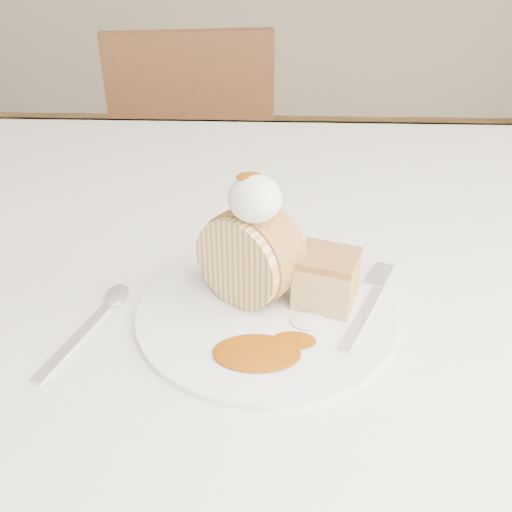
{
  "coord_description": "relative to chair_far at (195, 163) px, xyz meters",
  "views": [
    {
      "loc": [
        0.01,
        -0.38,
        1.09
      ],
      "look_at": [
        -0.0,
        0.08,
        0.81
      ],
      "focal_mm": 40.0,
      "sensor_mm": 36.0,
      "label": 1
    }
  ],
  "objects": [
    {
      "name": "spoon",
      "position": [
        0.04,
        -1.07,
        0.27
      ],
      "size": [
        0.06,
        0.14,
        0.0
      ],
      "primitive_type": "cube",
      "rotation": [
        0.0,
        0.0,
        -0.29
      ],
      "color": "silver",
      "rests_on": "table"
    },
    {
      "name": "caramel_pool",
      "position": [
        0.21,
        -1.09,
        0.28
      ],
      "size": [
        0.09,
        0.07,
        0.0
      ],
      "primitive_type": null,
      "rotation": [
        0.0,
        0.0,
        -0.32
      ],
      "color": "#883E05",
      "rests_on": "plate"
    },
    {
      "name": "cake_chunk",
      "position": [
        0.28,
        -1.01,
        0.3
      ],
      "size": [
        0.07,
        0.07,
        0.05
      ],
      "primitive_type": "cube",
      "rotation": [
        0.0,
        0.0,
        -0.32
      ],
      "color": "#AF7D42",
      "rests_on": "plate"
    },
    {
      "name": "plate",
      "position": [
        0.22,
        -1.02,
        0.27
      ],
      "size": [
        0.32,
        0.32,
        0.01
      ],
      "primitive_type": "cylinder",
      "rotation": [
        0.0,
        0.0,
        -0.32
      ],
      "color": "white",
      "rests_on": "table"
    },
    {
      "name": "roulade_slice",
      "position": [
        0.2,
        -1.0,
        0.32
      ],
      "size": [
        0.11,
        0.1,
        0.09
      ],
      "primitive_type": "cylinder",
      "rotation": [
        1.57,
        0.0,
        -0.62
      ],
      "color": "beige",
      "rests_on": "plate"
    },
    {
      "name": "whipped_cream",
      "position": [
        0.21,
        -1.01,
        0.39
      ],
      "size": [
        0.05,
        0.05,
        0.04
      ],
      "primitive_type": "ellipsoid",
      "color": "white",
      "rests_on": "roulade_slice"
    },
    {
      "name": "table",
      "position": [
        0.21,
        -0.89,
        0.18
      ],
      "size": [
        1.4,
        0.9,
        0.75
      ],
      "color": "silver",
      "rests_on": "ground"
    },
    {
      "name": "chair_far",
      "position": [
        0.0,
        0.0,
        0.0
      ],
      "size": [
        0.46,
        0.46,
        0.85
      ],
      "rotation": [
        0.0,
        0.0,
        3.3
      ],
      "color": "brown",
      "rests_on": "ground"
    },
    {
      "name": "caramel_drizzle",
      "position": [
        0.2,
        -1.01,
        0.41
      ],
      "size": [
        0.02,
        0.02,
        0.01
      ],
      "primitive_type": "ellipsoid",
      "color": "#883E05",
      "rests_on": "whipped_cream"
    },
    {
      "name": "fork",
      "position": [
        0.31,
        -1.03,
        0.28
      ],
      "size": [
        0.08,
        0.14,
        0.0
      ],
      "primitive_type": "cube",
      "rotation": [
        0.0,
        0.0,
        -0.42
      ],
      "color": "silver",
      "rests_on": "plate"
    }
  ]
}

